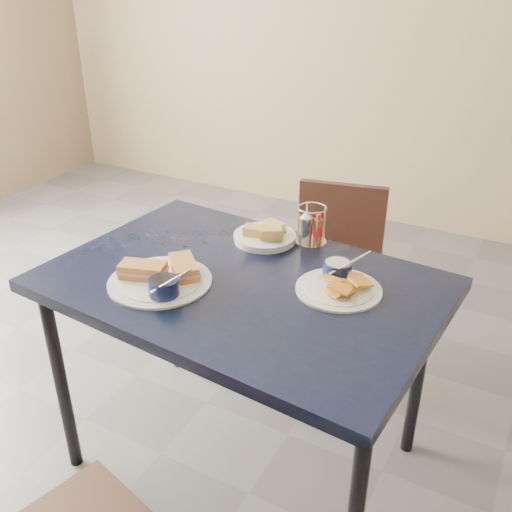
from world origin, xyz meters
The scene contains 8 objects.
ground centered at (0.00, 0.00, 0.00)m, with size 6.00×6.00×0.00m, color #58585D.
wall_back centered at (0.00, 2.50, 1.40)m, with size 6.00×0.04×2.80m, color #9C8665.
dining_table centered at (-0.10, 0.14, 0.68)m, with size 1.26×0.90×0.75m.
chair_far centered at (-0.05, 0.90, 0.45)m, with size 0.44×0.43×0.79m.
sandwich_plate centered at (-0.30, 0.01, 0.77)m, with size 0.32×0.32×0.12m.
plantain_plate centered at (0.18, 0.24, 0.77)m, with size 0.26×0.26×0.12m.
bread_basket centered at (-0.16, 0.42, 0.77)m, with size 0.22×0.22×0.07m.
condiment_caddy centered at (-0.02, 0.49, 0.81)m, with size 0.11×0.11×0.14m.
Camera 1 is at (0.67, -1.18, 1.63)m, focal length 40.00 mm.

